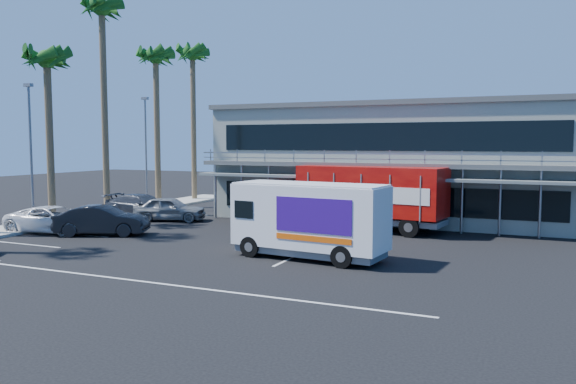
% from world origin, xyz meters
% --- Properties ---
extents(ground, '(120.00, 120.00, 0.00)m').
position_xyz_m(ground, '(0.00, 0.00, 0.00)').
color(ground, black).
rests_on(ground, ground).
extents(building, '(22.40, 12.00, 7.30)m').
position_xyz_m(building, '(3.00, 14.94, 3.66)').
color(building, gray).
rests_on(building, ground).
extents(curb_strip, '(3.00, 32.00, 0.16)m').
position_xyz_m(curb_strip, '(-15.00, 6.00, 0.08)').
color(curb_strip, '#A5A399').
rests_on(curb_strip, ground).
extents(palm_c, '(2.80, 2.80, 10.75)m').
position_xyz_m(palm_c, '(-14.90, 3.00, 9.21)').
color(palm_c, brown).
rests_on(palm_c, ground).
extents(palm_d, '(2.80, 2.80, 14.75)m').
position_xyz_m(palm_d, '(-15.20, 8.00, 12.80)').
color(palm_d, brown).
rests_on(palm_d, ground).
extents(palm_e, '(2.80, 2.80, 12.25)m').
position_xyz_m(palm_e, '(-14.70, 13.00, 10.57)').
color(palm_e, brown).
rests_on(palm_e, ground).
extents(palm_f, '(2.80, 2.80, 13.25)m').
position_xyz_m(palm_f, '(-15.10, 18.50, 11.47)').
color(palm_f, brown).
rests_on(palm_f, ground).
extents(light_pole_near, '(0.50, 0.25, 8.09)m').
position_xyz_m(light_pole_near, '(-14.20, 1.00, 4.50)').
color(light_pole_near, gray).
rests_on(light_pole_near, ground).
extents(light_pole_far, '(0.50, 0.25, 8.09)m').
position_xyz_m(light_pole_far, '(-14.20, 11.00, 4.50)').
color(light_pole_far, gray).
rests_on(light_pole_far, ground).
extents(red_truck, '(10.82, 3.90, 3.56)m').
position_xyz_m(red_truck, '(2.28, 8.60, 1.96)').
color(red_truck, maroon).
rests_on(red_truck, ground).
extents(white_van, '(6.69, 2.88, 3.17)m').
position_xyz_m(white_van, '(2.71, 0.05, 1.68)').
color(white_van, white).
rests_on(white_van, ground).
extents(parked_car_b, '(5.01, 3.48, 1.56)m').
position_xyz_m(parked_car_b, '(-9.50, 1.20, 0.78)').
color(parked_car_b, black).
rests_on(parked_car_b, ground).
extents(parked_car_c, '(5.39, 2.99, 1.43)m').
position_xyz_m(parked_car_c, '(-12.50, 0.80, 0.71)').
color(parked_car_c, white).
rests_on(parked_car_c, ground).
extents(parked_car_d, '(5.33, 2.28, 1.53)m').
position_xyz_m(parked_car_d, '(-11.93, 7.60, 0.77)').
color(parked_car_d, '#2C313B').
rests_on(parked_car_d, ground).
extents(parked_car_e, '(4.77, 3.13, 1.51)m').
position_xyz_m(parked_car_e, '(-9.50, 7.20, 0.75)').
color(parked_car_e, gray).
rests_on(parked_car_e, ground).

